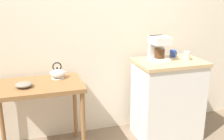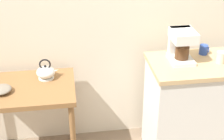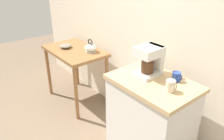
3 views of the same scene
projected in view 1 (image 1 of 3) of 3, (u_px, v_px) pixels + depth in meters
name	position (u px, v px, depth m)	size (l,w,h in m)	color
back_wall	(110.00, 11.00, 2.96)	(4.40, 0.10, 2.80)	beige
wooden_table	(38.00, 95.00, 2.58)	(0.85, 0.55, 0.76)	olive
kitchen_counter	(167.00, 99.00, 3.00)	(0.73, 0.51, 0.90)	white
bowl_stoneware	(24.00, 85.00, 2.46)	(0.15, 0.15, 0.05)	gray
teakettle	(58.00, 73.00, 2.71)	(0.18, 0.15, 0.17)	white
coffee_maker	(158.00, 47.00, 2.86)	(0.18, 0.22, 0.26)	white
mug_blue	(173.00, 53.00, 3.03)	(0.08, 0.07, 0.08)	#2D4CAD
mug_small_cream	(187.00, 56.00, 2.89)	(0.08, 0.07, 0.09)	beige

